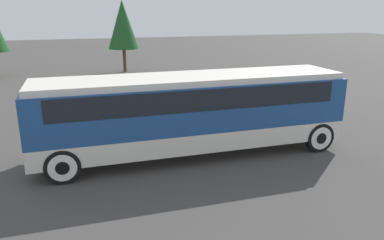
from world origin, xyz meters
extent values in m
plane|color=#423F3D|center=(0.00, 0.00, 0.00)|extent=(120.00, 120.00, 0.00)
cube|color=silver|center=(0.00, 0.00, 0.83)|extent=(11.35, 2.48, 0.70)
cube|color=navy|center=(0.00, 0.00, 1.99)|extent=(11.35, 2.48, 1.62)
cube|color=black|center=(0.00, 0.00, 2.38)|extent=(9.99, 2.52, 0.73)
cube|color=silver|center=(0.00, 0.00, 2.91)|extent=(11.13, 2.28, 0.22)
cube|color=navy|center=(5.53, 0.00, 1.76)|extent=(0.36, 2.38, 1.86)
cylinder|color=black|center=(4.77, -1.13, 0.57)|extent=(1.13, 0.28, 1.13)
cylinder|color=silver|center=(4.77, -1.13, 0.57)|extent=(0.88, 0.30, 0.88)
cylinder|color=black|center=(4.77, -1.13, 0.57)|extent=(0.43, 0.32, 0.43)
cylinder|color=black|center=(4.77, 1.13, 0.57)|extent=(1.13, 0.28, 1.13)
cylinder|color=silver|center=(4.77, 1.13, 0.57)|extent=(0.88, 0.30, 0.88)
cylinder|color=black|center=(4.77, 1.13, 0.57)|extent=(0.43, 0.32, 0.43)
cylinder|color=black|center=(-4.60, -1.13, 0.57)|extent=(1.13, 0.28, 1.13)
cylinder|color=silver|center=(-4.60, -1.13, 0.57)|extent=(0.88, 0.30, 0.88)
cylinder|color=black|center=(-4.60, -1.13, 0.57)|extent=(0.43, 0.32, 0.43)
cylinder|color=black|center=(-4.60, 1.13, 0.57)|extent=(1.13, 0.28, 1.13)
cylinder|color=silver|center=(-4.60, 1.13, 0.57)|extent=(0.88, 0.30, 0.88)
cylinder|color=black|center=(-4.60, 1.13, 0.57)|extent=(0.43, 0.32, 0.43)
cube|color=#BCBCC1|center=(-2.86, 7.12, 0.53)|extent=(4.31, 1.82, 0.58)
cube|color=black|center=(-3.03, 7.12, 1.09)|extent=(2.24, 1.64, 0.54)
cylinder|color=black|center=(-1.15, 6.30, 0.32)|extent=(0.63, 0.22, 0.63)
cylinder|color=black|center=(-1.15, 6.30, 0.32)|extent=(0.24, 0.26, 0.24)
cylinder|color=black|center=(-1.15, 7.94, 0.32)|extent=(0.63, 0.22, 0.63)
cylinder|color=black|center=(-1.15, 7.94, 0.32)|extent=(0.24, 0.26, 0.24)
cylinder|color=black|center=(-4.57, 6.30, 0.32)|extent=(0.63, 0.22, 0.63)
cylinder|color=black|center=(-4.57, 6.30, 0.32)|extent=(0.24, 0.26, 0.24)
cylinder|color=black|center=(-4.57, 7.94, 0.32)|extent=(0.63, 0.22, 0.63)
cylinder|color=black|center=(-4.57, 7.94, 0.32)|extent=(0.24, 0.26, 0.24)
cube|color=#7A6B5B|center=(4.04, 8.45, 0.60)|extent=(4.27, 1.77, 0.67)
cube|color=black|center=(3.87, 8.45, 1.18)|extent=(2.22, 1.60, 0.48)
cylinder|color=black|center=(5.68, 7.66, 0.35)|extent=(0.71, 0.22, 0.71)
cylinder|color=black|center=(5.68, 7.66, 0.35)|extent=(0.27, 0.26, 0.27)
cylinder|color=black|center=(5.68, 9.25, 0.35)|extent=(0.71, 0.22, 0.71)
cylinder|color=black|center=(5.68, 9.25, 0.35)|extent=(0.27, 0.26, 0.27)
cylinder|color=black|center=(2.40, 7.66, 0.35)|extent=(0.71, 0.22, 0.71)
cylinder|color=black|center=(2.40, 7.66, 0.35)|extent=(0.27, 0.26, 0.27)
cylinder|color=black|center=(2.40, 9.25, 0.35)|extent=(0.71, 0.22, 0.71)
cylinder|color=black|center=(2.40, 9.25, 0.35)|extent=(0.27, 0.26, 0.27)
cylinder|color=brown|center=(0.12, 20.27, 1.00)|extent=(0.28, 0.28, 2.00)
cone|color=#1E5123|center=(0.12, 20.27, 4.02)|extent=(2.59, 2.59, 4.03)
camera|label=1|loc=(-3.92, -12.66, 5.31)|focal=35.00mm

